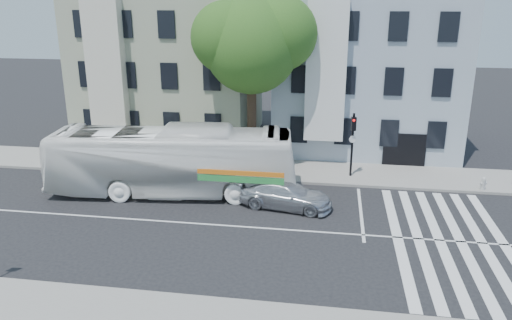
% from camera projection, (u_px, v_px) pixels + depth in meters
% --- Properties ---
extents(ground, '(120.00, 120.00, 0.00)m').
position_uv_depth(ground, '(223.00, 225.00, 23.46)').
color(ground, black).
rests_on(ground, ground).
extents(sidewalk_far, '(80.00, 4.00, 0.15)m').
position_uv_depth(sidewalk_far, '(251.00, 169.00, 30.94)').
color(sidewalk_far, gray).
rests_on(sidewalk_far, ground).
extents(building_left, '(12.00, 10.00, 11.00)m').
position_uv_depth(building_left, '(173.00, 64.00, 36.85)').
color(building_left, '#9BA288').
rests_on(building_left, ground).
extents(building_right, '(12.00, 10.00, 11.00)m').
position_uv_depth(building_right, '(366.00, 68.00, 34.80)').
color(building_right, '#9CAABA').
rests_on(building_right, ground).
extents(street_tree, '(7.30, 5.90, 11.10)m').
position_uv_depth(street_tree, '(253.00, 40.00, 29.21)').
color(street_tree, '#2D2116').
rests_on(street_tree, ground).
extents(bus, '(4.50, 13.53, 3.70)m').
position_uv_depth(bus, '(173.00, 161.00, 26.76)').
color(bus, white).
rests_on(bus, ground).
extents(sedan, '(2.68, 4.99, 1.37)m').
position_uv_depth(sedan, '(286.00, 195.00, 25.29)').
color(sedan, silver).
rests_on(sedan, ground).
extents(hedge, '(8.25, 3.77, 0.70)m').
position_uv_depth(hedge, '(196.00, 168.00, 29.84)').
color(hedge, '#246621').
rests_on(hedge, sidewalk_far).
extents(traffic_signal, '(0.40, 0.52, 3.92)m').
position_uv_depth(traffic_signal, '(353.00, 137.00, 28.72)').
color(traffic_signal, black).
rests_on(traffic_signal, ground).
extents(fire_hydrant, '(0.42, 0.29, 0.73)m').
position_uv_depth(fire_hydrant, '(483.00, 183.00, 27.27)').
color(fire_hydrant, '#B6B6B2').
rests_on(fire_hydrant, sidewalk_far).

